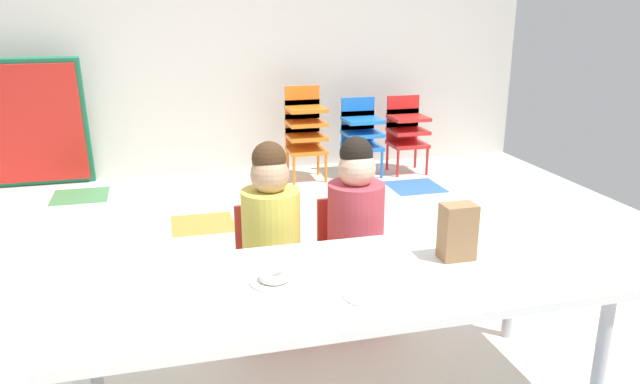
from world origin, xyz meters
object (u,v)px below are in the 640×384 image
seated_child_near_camera (271,223)px  folded_activity_table (29,125)px  paper_plate_near_edge (275,281)px  kid_chair_blue_stack (361,131)px  kid_chair_red_stack (406,129)px  donut_powdered_on_plate (275,276)px  kid_chair_orange_stack (305,127)px  craft_table (341,289)px  paper_plate_center_table (369,295)px  seated_child_middle_seat (355,216)px  paper_bag_brown (458,232)px

seated_child_near_camera → folded_activity_table: folded_activity_table is taller
paper_plate_near_edge → kid_chair_blue_stack: bearing=66.3°
kid_chair_blue_stack → kid_chair_red_stack: bearing=0.0°
paper_plate_near_edge → donut_powdered_on_plate: (0.00, 0.00, 0.02)m
kid_chair_orange_stack → seated_child_near_camera: bearing=-106.7°
craft_table → folded_activity_table: folded_activity_table is taller
donut_powdered_on_plate → paper_plate_center_table: bearing=-32.8°
seated_child_middle_seat → kid_chair_blue_stack: (0.88, 2.54, -0.16)m
kid_chair_blue_stack → seated_child_middle_seat: bearing=-109.1°
kid_chair_orange_stack → donut_powdered_on_plate: bearing=-105.4°
seated_child_near_camera → paper_plate_near_edge: 0.57m
kid_chair_orange_stack → kid_chair_red_stack: bearing=-0.0°
seated_child_near_camera → kid_chair_blue_stack: seated_child_near_camera is taller
paper_bag_brown → paper_plate_near_edge: (-0.72, -0.03, -0.11)m
kid_chair_orange_stack → kid_chair_red_stack: size_ratio=1.18×
paper_plate_center_table → donut_powdered_on_plate: donut_powdered_on_plate is taller
craft_table → kid_chair_red_stack: bearing=63.6°
kid_chair_orange_stack → paper_plate_near_edge: 3.22m
craft_table → kid_chair_orange_stack: kid_chair_orange_stack is taller
paper_plate_near_edge → donut_powdered_on_plate: bearing=0.0°
craft_table → paper_plate_center_table: 0.17m
kid_chair_red_stack → paper_plate_center_table: 3.62m
paper_bag_brown → craft_table: bearing=-173.4°
paper_bag_brown → paper_plate_near_edge: 0.73m
seated_child_near_camera → paper_bag_brown: bearing=-40.3°
craft_table → paper_plate_center_table: size_ratio=10.92×
paper_plate_near_edge → paper_plate_center_table: same height
paper_bag_brown → donut_powdered_on_plate: bearing=-177.7°
paper_plate_near_edge → craft_table: bearing=-6.5°
craft_table → kid_chair_orange_stack: size_ratio=2.46×
folded_activity_table → donut_powdered_on_plate: 3.64m
kid_chair_orange_stack → paper_plate_near_edge: kid_chair_orange_stack is taller
craft_table → donut_powdered_on_plate: donut_powdered_on_plate is taller
donut_powdered_on_plate → paper_plate_near_edge: bearing=0.0°
kid_chair_blue_stack → folded_activity_table: bearing=174.4°
paper_plate_near_edge → kid_chair_red_stack: bearing=60.0°
folded_activity_table → paper_bag_brown: size_ratio=4.94×
paper_bag_brown → donut_powdered_on_plate: size_ratio=1.89×
kid_chair_red_stack → seated_child_middle_seat: bearing=-117.3°
seated_child_near_camera → paper_plate_center_table: seated_child_near_camera is taller
kid_chair_red_stack → craft_table: bearing=-116.4°
kid_chair_orange_stack → donut_powdered_on_plate: 3.22m
craft_table → kid_chair_orange_stack: bearing=78.9°
kid_chair_blue_stack → donut_powdered_on_plate: kid_chair_blue_stack is taller
kid_chair_orange_stack → kid_chair_blue_stack: kid_chair_orange_stack is taller
seated_child_near_camera → paper_plate_center_table: bearing=-75.1°
seated_child_near_camera → kid_chair_orange_stack: (0.76, 2.54, -0.10)m
paper_bag_brown → kid_chair_blue_stack: bearing=78.2°
donut_powdered_on_plate → kid_chair_orange_stack: bearing=74.6°
paper_plate_near_edge → donut_powdered_on_plate: size_ratio=1.55×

